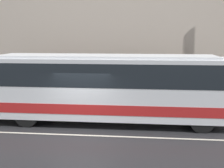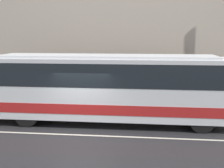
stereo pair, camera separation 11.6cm
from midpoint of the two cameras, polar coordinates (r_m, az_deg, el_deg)
name	(u,v)px [view 2 (the right image)]	position (r m, az deg, el deg)	size (l,w,h in m)	color
ground_plane	(78,135)	(13.20, -5.94, -9.27)	(60.00, 60.00, 0.00)	#262628
sidewalk	(98,105)	(18.13, -2.31, -3.89)	(60.00, 2.46, 0.16)	gray
building_facade	(101,3)	(19.12, -1.76, 14.55)	(60.00, 0.35, 12.36)	#B7A899
lane_stripe	(78,135)	(13.20, -5.94, -9.25)	(54.00, 0.14, 0.01)	beige
transit_bus	(106,85)	(14.59, -0.85, -0.17)	(11.75, 2.58, 3.20)	silver
pedestrian_waiting	(33,92)	(18.42, -14.01, -1.41)	(0.36, 0.36, 1.57)	maroon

